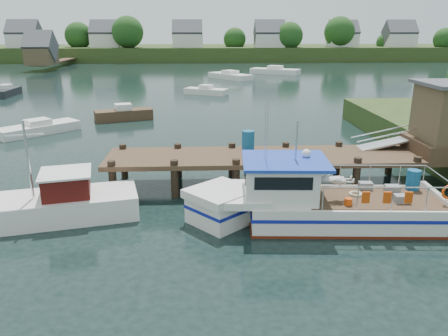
{
  "coord_description": "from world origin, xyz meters",
  "views": [
    {
      "loc": [
        -1.76,
        -18.14,
        6.64
      ],
      "look_at": [
        -1.0,
        -1.5,
        1.3
      ],
      "focal_mm": 35.0,
      "sensor_mm": 36.0,
      "label": 1
    }
  ],
  "objects_px": {
    "moored_rowboat": "(124,114)",
    "moored_d": "(230,76)",
    "moored_far": "(275,71)",
    "moored_b": "(206,91)",
    "moored_c": "(415,112)",
    "lobster_boat": "(311,202)",
    "moored_e": "(7,92)",
    "dock": "(395,134)",
    "moored_a": "(39,128)",
    "work_boat": "(46,205)"
  },
  "relations": [
    {
      "from": "moored_rowboat",
      "to": "moored_c",
      "type": "distance_m",
      "value": 22.65
    },
    {
      "from": "lobster_boat",
      "to": "moored_d",
      "type": "distance_m",
      "value": 46.71
    },
    {
      "from": "moored_a",
      "to": "moored_b",
      "type": "height_order",
      "value": "moored_b"
    },
    {
      "from": "work_boat",
      "to": "moored_e",
      "type": "xyz_separation_m",
      "value": [
        -14.49,
        31.18,
        -0.15
      ]
    },
    {
      "from": "moored_b",
      "to": "moored_d",
      "type": "distance_m",
      "value": 15.12
    },
    {
      "from": "moored_far",
      "to": "moored_b",
      "type": "distance_m",
      "value": 23.74
    },
    {
      "from": "dock",
      "to": "moored_b",
      "type": "relative_size",
      "value": 3.48
    },
    {
      "from": "moored_a",
      "to": "moored_e",
      "type": "bearing_deg",
      "value": 94.32
    },
    {
      "from": "dock",
      "to": "moored_a",
      "type": "bearing_deg",
      "value": 151.1
    },
    {
      "from": "moored_e",
      "to": "lobster_boat",
      "type": "bearing_deg",
      "value": -63.18
    },
    {
      "from": "moored_b",
      "to": "moored_c",
      "type": "bearing_deg",
      "value": -47.67
    },
    {
      "from": "moored_c",
      "to": "moored_d",
      "type": "relative_size",
      "value": 0.94
    },
    {
      "from": "moored_rowboat",
      "to": "moored_far",
      "type": "relative_size",
      "value": 0.58
    },
    {
      "from": "moored_d",
      "to": "moored_rowboat",
      "type": "bearing_deg",
      "value": -117.75
    },
    {
      "from": "moored_b",
      "to": "moored_c",
      "type": "relative_size",
      "value": 0.74
    },
    {
      "from": "moored_far",
      "to": "moored_d",
      "type": "xyz_separation_m",
      "value": [
        -7.25,
        -6.48,
        -0.03
      ]
    },
    {
      "from": "moored_rowboat",
      "to": "moored_b",
      "type": "xyz_separation_m",
      "value": [
        6.35,
        13.06,
        -0.08
      ]
    },
    {
      "from": "moored_far",
      "to": "moored_e",
      "type": "height_order",
      "value": "moored_far"
    },
    {
      "from": "moored_rowboat",
      "to": "moored_e",
      "type": "relative_size",
      "value": 1.04
    },
    {
      "from": "moored_rowboat",
      "to": "moored_e",
      "type": "distance_m",
      "value": 19.18
    },
    {
      "from": "dock",
      "to": "work_boat",
      "type": "height_order",
      "value": "dock"
    },
    {
      "from": "lobster_boat",
      "to": "moored_far",
      "type": "xyz_separation_m",
      "value": [
        7.17,
        53.2,
        -0.34
      ]
    },
    {
      "from": "moored_c",
      "to": "moored_e",
      "type": "relative_size",
      "value": 1.51
    },
    {
      "from": "moored_a",
      "to": "moored_c",
      "type": "bearing_deg",
      "value": -14.66
    },
    {
      "from": "work_boat",
      "to": "moored_rowboat",
      "type": "height_order",
      "value": "work_boat"
    },
    {
      "from": "dock",
      "to": "work_boat",
      "type": "distance_m",
      "value": 14.5
    },
    {
      "from": "work_boat",
      "to": "moored_d",
      "type": "height_order",
      "value": "work_boat"
    },
    {
      "from": "dock",
      "to": "moored_c",
      "type": "height_order",
      "value": "dock"
    },
    {
      "from": "lobster_boat",
      "to": "work_boat",
      "type": "relative_size",
      "value": 1.32
    },
    {
      "from": "moored_rowboat",
      "to": "moored_c",
      "type": "xyz_separation_m",
      "value": [
        22.65,
        0.22,
        -0.1
      ]
    },
    {
      "from": "moored_rowboat",
      "to": "moored_d",
      "type": "relative_size",
      "value": 0.65
    },
    {
      "from": "lobster_boat",
      "to": "moored_far",
      "type": "relative_size",
      "value": 1.2
    },
    {
      "from": "dock",
      "to": "moored_b",
      "type": "height_order",
      "value": "dock"
    },
    {
      "from": "moored_rowboat",
      "to": "moored_d",
      "type": "distance_m",
      "value": 29.45
    },
    {
      "from": "work_boat",
      "to": "dock",
      "type": "bearing_deg",
      "value": 0.11
    },
    {
      "from": "moored_far",
      "to": "dock",
      "type": "bearing_deg",
      "value": -80.16
    },
    {
      "from": "moored_b",
      "to": "moored_a",
      "type": "bearing_deg",
      "value": -132.27
    },
    {
      "from": "moored_d",
      "to": "moored_e",
      "type": "relative_size",
      "value": 1.59
    },
    {
      "from": "dock",
      "to": "moored_rowboat",
      "type": "height_order",
      "value": "dock"
    },
    {
      "from": "moored_a",
      "to": "moored_b",
      "type": "xyz_separation_m",
      "value": [
        11.2,
        17.35,
        0.02
      ]
    },
    {
      "from": "moored_a",
      "to": "moored_e",
      "type": "xyz_separation_m",
      "value": [
        -9.28,
        17.25,
        0.08
      ]
    },
    {
      "from": "dock",
      "to": "moored_a",
      "type": "height_order",
      "value": "dock"
    },
    {
      "from": "moored_c",
      "to": "moored_d",
      "type": "xyz_separation_m",
      "value": [
        -12.91,
        27.58,
        0.07
      ]
    },
    {
      "from": "work_boat",
      "to": "moored_e",
      "type": "height_order",
      "value": "work_boat"
    },
    {
      "from": "dock",
      "to": "moored_d",
      "type": "bearing_deg",
      "value": 96.2
    },
    {
      "from": "moored_b",
      "to": "moored_e",
      "type": "xyz_separation_m",
      "value": [
        -20.48,
        -0.1,
        0.06
      ]
    },
    {
      "from": "moored_b",
      "to": "moored_e",
      "type": "relative_size",
      "value": 1.12
    },
    {
      "from": "lobster_boat",
      "to": "moored_d",
      "type": "height_order",
      "value": "lobster_boat"
    },
    {
      "from": "dock",
      "to": "moored_d",
      "type": "height_order",
      "value": "dock"
    },
    {
      "from": "moored_far",
      "to": "moored_d",
      "type": "relative_size",
      "value": 1.13
    }
  ]
}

